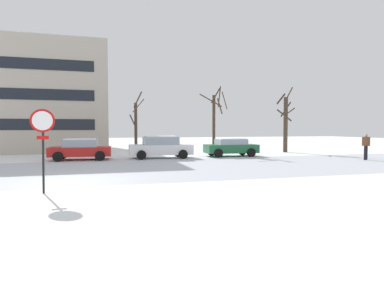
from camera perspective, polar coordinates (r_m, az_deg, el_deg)
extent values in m
plane|color=white|center=(13.58, -20.61, -6.41)|extent=(120.00, 120.00, 0.00)
cube|color=#B7BCC4|center=(17.30, -19.53, -4.44)|extent=(80.00, 9.54, 0.00)
cylinder|color=black|center=(11.73, -24.50, -2.20)|extent=(0.07, 0.20, 2.32)
cylinder|color=red|center=(11.69, -24.62, 3.72)|extent=(0.76, 0.08, 0.76)
cylinder|color=white|center=(11.68, -24.62, 3.72)|extent=(0.62, 0.08, 0.62)
cube|color=red|center=(11.69, -24.56, 1.03)|extent=(0.36, 0.05, 0.12)
cylinder|color=white|center=(11.70, -24.62, 3.97)|extent=(0.42, 0.06, 0.42)
cube|color=red|center=(23.08, -18.84, -1.23)|extent=(4.01, 1.94, 0.61)
cube|color=#8C99A8|center=(23.05, -18.87, 0.13)|extent=(2.23, 1.73, 0.49)
cube|color=white|center=(23.04, -18.88, 0.82)|extent=(2.03, 1.60, 0.06)
cylinder|color=black|center=(23.92, -15.57, -1.65)|extent=(0.65, 0.24, 0.64)
cylinder|color=black|center=(22.10, -15.74, -2.01)|extent=(0.65, 0.24, 0.64)
cylinder|color=black|center=(24.16, -21.66, -1.71)|extent=(0.65, 0.24, 0.64)
cylinder|color=black|center=(22.35, -22.33, -2.07)|extent=(0.65, 0.24, 0.64)
cube|color=white|center=(23.28, -5.49, -0.95)|extent=(4.46, 1.99, 0.69)
cube|color=#8C99A8|center=(23.25, -5.50, 0.57)|extent=(2.48, 1.77, 0.55)
cube|color=white|center=(23.24, -5.50, 1.32)|extent=(2.25, 1.63, 0.06)
cylinder|color=black|center=(24.45, -2.47, -1.46)|extent=(0.65, 0.24, 0.64)
cylinder|color=black|center=(22.63, -1.57, -1.80)|extent=(0.65, 0.24, 0.64)
cylinder|color=black|center=(24.07, -9.16, -1.56)|extent=(0.65, 0.24, 0.64)
cylinder|color=black|center=(22.22, -8.80, -1.92)|extent=(0.65, 0.24, 0.64)
cube|color=#1E6038|center=(24.88, 6.80, -0.80)|extent=(3.98, 1.85, 0.62)
cube|color=#8C99A8|center=(24.86, 6.81, 0.38)|extent=(2.21, 1.65, 0.41)
cube|color=white|center=(24.85, 6.81, 0.92)|extent=(2.01, 1.52, 0.06)
cylinder|color=black|center=(26.17, 8.75, -1.21)|extent=(0.65, 0.24, 0.64)
cylinder|color=black|center=(24.57, 10.29, -1.48)|extent=(0.65, 0.24, 0.64)
cylinder|color=black|center=(25.32, 3.40, -1.32)|extent=(0.65, 0.24, 0.64)
cylinder|color=black|center=(23.66, 4.63, -1.61)|extent=(0.65, 0.24, 0.64)
cylinder|color=black|center=(24.95, 28.12, -1.35)|extent=(0.14, 0.14, 0.95)
cylinder|color=black|center=(24.56, 27.91, -1.41)|extent=(0.14, 0.14, 0.95)
cube|color=#59331E|center=(24.72, 28.06, 0.41)|extent=(0.32, 0.43, 0.60)
sphere|color=tan|center=(24.71, 28.08, 1.36)|extent=(0.22, 0.22, 0.22)
cylinder|color=#423326|center=(26.68, -9.76, 2.63)|extent=(0.24, 0.24, 4.15)
cylinder|color=#423326|center=(27.10, -9.42, 7.65)|extent=(0.72, 0.56, 1.31)
cylinder|color=#423326|center=(26.51, -10.37, 4.17)|extent=(0.43, 0.71, 0.87)
cylinder|color=#423326|center=(27.19, -9.32, 6.62)|extent=(0.92, 0.61, 1.08)
cylinder|color=#423326|center=(30.05, 15.99, 3.24)|extent=(0.37, 0.37, 4.85)
cylinder|color=#423326|center=(30.49, 16.52, 8.29)|extent=(0.37, 0.84, 1.21)
cylinder|color=#423326|center=(30.48, 15.24, 7.60)|extent=(1.13, 0.58, 1.03)
cylinder|color=#423326|center=(30.51, 16.03, 5.82)|extent=(0.86, 0.60, 1.36)
cylinder|color=#423326|center=(30.54, 16.58, 5.35)|extent=(0.57, 1.07, 0.77)
cylinder|color=#423326|center=(29.47, 15.77, 4.84)|extent=(1.04, 0.99, 1.10)
cylinder|color=#423326|center=(27.01, 3.82, 3.39)|extent=(0.25, 0.25, 4.83)
cylinder|color=#423326|center=(27.22, 4.79, 8.19)|extent=(0.24, 0.99, 1.67)
cylinder|color=#423326|center=(26.88, 4.87, 6.57)|extent=(0.82, 0.92, 1.24)
cylinder|color=#423326|center=(27.50, 4.14, 8.43)|extent=(0.72, 0.65, 1.25)
cylinder|color=#423326|center=(26.23, 3.24, 7.63)|extent=(1.56, 1.19, 1.11)
cylinder|color=#423326|center=(26.89, 5.71, 7.51)|extent=(1.10, 1.57, 1.29)
cube|color=#B2A899|center=(34.62, -23.95, 7.04)|extent=(11.17, 10.82, 9.68)
cube|color=white|center=(35.34, -24.11, 14.97)|extent=(10.95, 10.60, 0.10)
cube|color=black|center=(29.15, -25.40, 3.09)|extent=(8.94, 0.04, 0.90)
cube|color=black|center=(29.27, -25.50, 7.83)|extent=(8.94, 0.04, 0.90)
cube|color=black|center=(29.60, -25.60, 12.50)|extent=(8.94, 0.04, 0.90)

